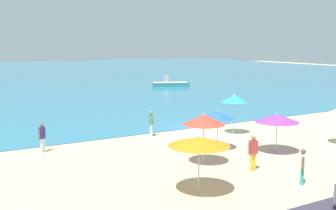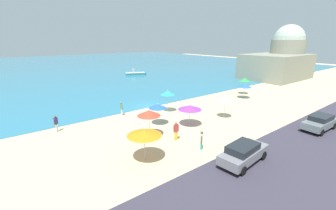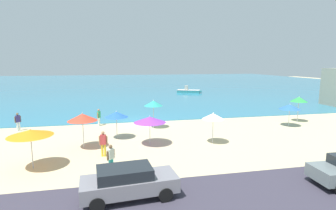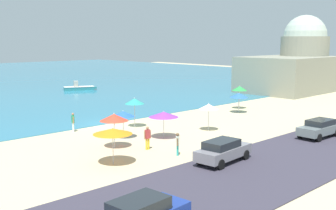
# 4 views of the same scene
# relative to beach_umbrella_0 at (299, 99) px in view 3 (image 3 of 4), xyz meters

# --- Properties ---
(ground_plane) EXTENTS (160.00, 160.00, 0.00)m
(ground_plane) POSITION_rel_beach_umbrella_0_xyz_m (-16.12, 3.23, -2.38)
(ground_plane) COLOR #CCBA8F
(sea) EXTENTS (150.00, 110.00, 0.05)m
(sea) POSITION_rel_beach_umbrella_0_xyz_m (-16.12, 58.23, -2.35)
(sea) COLOR teal
(sea) RESTS_ON ground_plane
(beach_umbrella_0) EXTENTS (1.70, 1.70, 2.70)m
(beach_umbrella_0) POSITION_rel_beach_umbrella_0_xyz_m (0.00, 0.00, 0.00)
(beach_umbrella_0) COLOR #B2B2B7
(beach_umbrella_0) RESTS_ON ground_plane
(beach_umbrella_1) EXTENTS (1.76, 1.76, 2.72)m
(beach_umbrella_1) POSITION_rel_beach_umbrella_0_xyz_m (-15.17, 0.37, 0.01)
(beach_umbrella_1) COLOR #B2B2B7
(beach_umbrella_1) RESTS_ON ground_plane
(beach_umbrella_3) EXTENTS (1.86, 1.86, 2.27)m
(beach_umbrella_3) POSITION_rel_beach_umbrella_0_xyz_m (-18.61, -2.37, -0.39)
(beach_umbrella_3) COLOR #B2B2B7
(beach_umbrella_3) RESTS_ON ground_plane
(beach_umbrella_4) EXTENTS (2.40, 2.40, 2.23)m
(beach_umbrella_4) POSITION_rel_beach_umbrella_0_xyz_m (-16.21, -4.57, -0.44)
(beach_umbrella_4) COLOR #B2B2B7
(beach_umbrella_4) RESTS_ON ground_plane
(beach_umbrella_5) EXTENTS (1.94, 1.94, 2.21)m
(beach_umbrella_5) POSITION_rel_beach_umbrella_0_xyz_m (-2.17, -1.54, -0.47)
(beach_umbrella_5) COLOR #B2B2B7
(beach_umbrella_5) RESTS_ON ground_plane
(beach_umbrella_6) EXTENTS (2.09, 2.09, 2.62)m
(beach_umbrella_6) POSITION_rel_beach_umbrella_0_xyz_m (-21.00, -4.41, -0.09)
(beach_umbrella_6) COLOR #B2B2B7
(beach_umbrella_6) RESTS_ON ground_plane
(beach_umbrella_7) EXTENTS (2.50, 2.50, 2.40)m
(beach_umbrella_7) POSITION_rel_beach_umbrella_0_xyz_m (-23.52, -7.65, -0.23)
(beach_umbrella_7) COLOR #B2B2B7
(beach_umbrella_7) RESTS_ON ground_plane
(beach_umbrella_9) EXTENTS (1.71, 1.71, 2.43)m
(beach_umbrella_9) POSITION_rel_beach_umbrella_0_xyz_m (-11.48, -5.24, -0.25)
(beach_umbrella_9) COLOR #B2B2B7
(beach_umbrella_9) RESTS_ON ground_plane
(bather_0) EXTENTS (0.56, 0.27, 1.71)m
(bather_0) POSITION_rel_beach_umbrella_0_xyz_m (-19.55, -6.41, -1.42)
(bather_0) COLOR gold
(bather_0) RESTS_ON ground_plane
(bather_1) EXTENTS (0.34, 0.53, 1.67)m
(bather_1) POSITION_rel_beach_umbrella_0_xyz_m (-20.26, 2.51, -1.44)
(bather_1) COLOR white
(bather_1) RESTS_ON ground_plane
(bather_2) EXTENTS (0.44, 0.41, 1.57)m
(bather_2) POSITION_rel_beach_umbrella_0_xyz_m (-19.05, -8.99, -1.50)
(bather_2) COLOR teal
(bather_2) RESTS_ON ground_plane
(bather_3) EXTENTS (0.45, 0.41, 1.66)m
(bather_3) POSITION_rel_beach_umbrella_0_xyz_m (-27.35, 2.01, -1.45)
(bather_3) COLOR white
(bather_3) RESTS_ON ground_plane
(parked_car_0) EXTENTS (4.41, 2.09, 1.47)m
(parked_car_0) POSITION_rel_beach_umbrella_0_xyz_m (-18.26, -12.30, -1.54)
(parked_car_0) COLOR gray
(parked_car_0) RESTS_ON coastal_road
(skiff_nearshore) EXTENTS (5.04, 3.21, 1.45)m
(skiff_nearshore) POSITION_rel_beach_umbrella_0_xyz_m (-3.60, 28.23, -1.96)
(skiff_nearshore) COLOR teal
(skiff_nearshore) RESTS_ON sea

